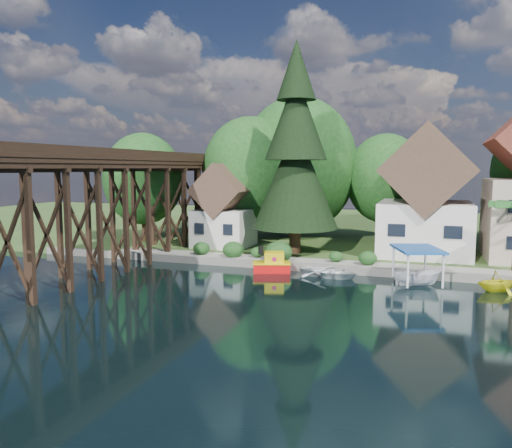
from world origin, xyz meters
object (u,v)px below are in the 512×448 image
object	(u,v)px
shed	(224,211)
boat_canopy	(417,269)
trestle_bridge	(121,200)
tugboat	(272,264)
boat_white_a	(329,271)
house_left	(426,200)
boat_yellow	(498,280)
conifer	(296,152)

from	to	relation	value
shed	boat_canopy	bearing A→B (deg)	-26.17
trestle_bridge	boat_canopy	xyz separation A→B (m)	(22.64, 0.66, -4.24)
trestle_bridge	tugboat	size ratio (longest dim) A/B	13.85
shed	boat_white_a	world-z (taller)	shed
tugboat	boat_canopy	bearing A→B (deg)	-5.49
house_left	boat_yellow	distance (m)	12.00
conifer	boat_white_a	distance (m)	11.48
trestle_bridge	boat_white_a	xyz separation A→B (m)	(16.53, 1.49, -4.90)
tugboat	boat_canopy	distance (m)	10.57
boat_white_a	conifer	bearing A→B (deg)	48.57
boat_canopy	boat_yellow	bearing A→B (deg)	-0.13
boat_white_a	boat_yellow	bearing A→B (deg)	-79.99
shed	conifer	xyz separation A→B (m)	(7.37, -1.71, 5.39)
tugboat	trestle_bridge	bearing A→B (deg)	-172.16
boat_white_a	boat_yellow	world-z (taller)	boat_yellow
boat_white_a	boat_canopy	world-z (taller)	boat_canopy
house_left	conifer	xyz separation A→B (m)	(-10.63, -3.21, 4.08)
conifer	shed	bearing A→B (deg)	166.95
house_left	conifer	distance (m)	11.83
house_left	conifer	world-z (taller)	conifer
shed	tugboat	distance (m)	10.94
conifer	boat_yellow	xyz separation A→B (m)	(15.23, -6.97, -8.48)
house_left	tugboat	world-z (taller)	house_left
boat_white_a	boat_yellow	xyz separation A→B (m)	(11.07, -0.84, 0.29)
conifer	boat_white_a	size ratio (longest dim) A/B	4.17
boat_white_a	shed	bearing A→B (deg)	70.17
house_left	boat_yellow	bearing A→B (deg)	-65.70
shed	tugboat	size ratio (longest dim) A/B	2.46
trestle_bridge	boat_white_a	distance (m)	17.31
shed	boat_yellow	distance (m)	24.40
shed	boat_white_a	size ratio (longest dim) A/B	1.81
house_left	tugboat	bearing A→B (deg)	-139.89
tugboat	boat_yellow	size ratio (longest dim) A/B	1.13
trestle_bridge	conifer	bearing A→B (deg)	31.64
boat_yellow	boat_canopy	bearing A→B (deg)	60.43
tugboat	boat_canopy	xyz separation A→B (m)	(10.51, -1.01, 0.49)
shed	boat_canopy	world-z (taller)	shed
boat_white_a	boat_canopy	bearing A→B (deg)	-83.40
tugboat	boat_yellow	world-z (taller)	tugboat
trestle_bridge	house_left	bearing A→B (deg)	25.21
house_left	shed	bearing A→B (deg)	-175.23
house_left	shed	distance (m)	18.11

